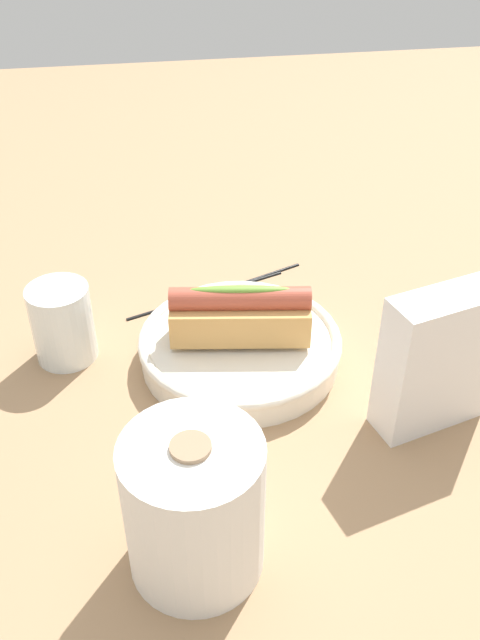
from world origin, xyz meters
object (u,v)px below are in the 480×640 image
(water_glass, at_px, (63,326))
(chopstick_near, at_px, (207,294))
(hotdog_front, at_px, (240,314))
(napkin_box, at_px, (436,361))
(serving_bowl, at_px, (240,346))
(chopstick_far, at_px, (229,287))
(paper_towel_roll, at_px, (194,507))

(water_glass, distance_m, chopstick_near, 0.20)
(hotdog_front, bearing_deg, napkin_box, 144.32)
(serving_bowl, height_order, chopstick_far, serving_bowl)
(paper_towel_roll, bearing_deg, chopstick_far, -102.54)
(hotdog_front, height_order, napkin_box, napkin_box)
(hotdog_front, bearing_deg, serving_bowl, -165.96)
(hotdog_front, relative_size, chopstick_far, 0.71)
(hotdog_front, bearing_deg, water_glass, -12.04)
(serving_bowl, distance_m, chopstick_far, 0.15)
(hotdog_front, bearing_deg, chopstick_far, -93.93)
(paper_towel_roll, bearing_deg, hotdog_front, -107.37)
(water_glass, height_order, chopstick_near, water_glass)
(serving_bowl, height_order, napkin_box, napkin_box)
(paper_towel_roll, relative_size, chopstick_far, 0.61)
(hotdog_front, distance_m, water_glass, 0.20)
(hotdog_front, relative_size, chopstick_near, 0.71)
(serving_bowl, xyz_separation_m, chopstick_near, (0.02, -0.13, -0.02))
(paper_towel_roll, height_order, chopstick_far, paper_towel_roll)
(chopstick_near, bearing_deg, hotdog_front, 78.99)
(water_glass, xyz_separation_m, napkin_box, (-0.36, 0.16, 0.03))
(serving_bowl, bearing_deg, hotdog_front, 14.04)
(chopstick_far, bearing_deg, water_glass, 5.57)
(paper_towel_roll, xyz_separation_m, chopstick_far, (-0.09, -0.39, -0.06))
(napkin_box, xyz_separation_m, chopstick_near, (0.19, -0.26, -0.07))
(serving_bowl, relative_size, water_glass, 2.50)
(napkin_box, bearing_deg, serving_bowl, -50.42)
(paper_towel_roll, bearing_deg, serving_bowl, -107.37)
(napkin_box, height_order, chopstick_far, napkin_box)
(water_glass, xyz_separation_m, chopstick_far, (-0.20, -0.10, -0.04))
(water_glass, xyz_separation_m, paper_towel_roll, (-0.11, 0.29, 0.02))
(napkin_box, bearing_deg, chopstick_far, -73.88)
(hotdog_front, xyz_separation_m, paper_towel_roll, (0.08, 0.25, 0.00))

